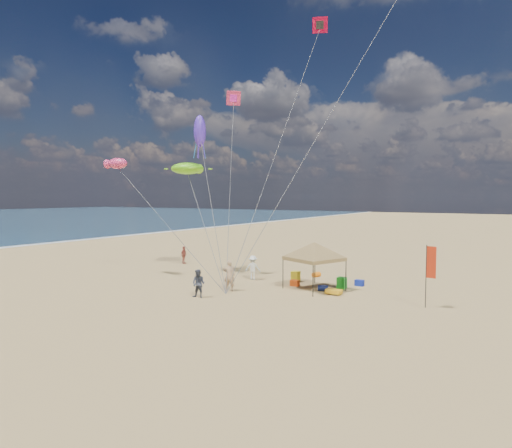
% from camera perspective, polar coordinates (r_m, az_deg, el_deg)
% --- Properties ---
extents(ground, '(280.00, 280.00, 0.00)m').
position_cam_1_polar(ground, '(24.57, -3.77, -9.73)').
color(ground, tan).
rests_on(ground, ground).
extents(canopy_tent, '(5.05, 5.05, 3.37)m').
position_cam_1_polar(canopy_tent, '(26.36, 7.76, -2.65)').
color(canopy_tent, black).
rests_on(canopy_tent, ground).
extents(feather_flag, '(0.50, 0.08, 3.24)m').
position_cam_1_polar(feather_flag, '(23.58, 22.10, -5.23)').
color(feather_flag, black).
rests_on(feather_flag, ground).
extents(cooler_red, '(0.54, 0.38, 0.38)m').
position_cam_1_polar(cooler_red, '(27.66, 5.18, -7.82)').
color(cooler_red, '#D24710').
rests_on(cooler_red, ground).
extents(cooler_blue, '(0.54, 0.38, 0.38)m').
position_cam_1_polar(cooler_blue, '(28.39, 13.58, -7.61)').
color(cooler_blue, '#13249C').
rests_on(cooler_blue, ground).
extents(bag_navy, '(0.69, 0.54, 0.36)m').
position_cam_1_polar(bag_navy, '(26.41, 8.90, -8.42)').
color(bag_navy, '#0C1234').
rests_on(bag_navy, ground).
extents(bag_orange, '(0.54, 0.69, 0.36)m').
position_cam_1_polar(bag_orange, '(30.83, 8.02, -6.67)').
color(bag_orange, orange).
rests_on(bag_orange, ground).
extents(chair_green, '(0.50, 0.50, 0.70)m').
position_cam_1_polar(chair_green, '(27.30, 11.33, -7.69)').
color(chair_green, '#17821B').
rests_on(chair_green, ground).
extents(chair_yellow, '(0.50, 0.50, 0.70)m').
position_cam_1_polar(chair_yellow, '(29.02, 5.28, -6.96)').
color(chair_yellow, yellow).
rests_on(chair_yellow, ground).
extents(crate_grey, '(0.34, 0.30, 0.28)m').
position_cam_1_polar(crate_grey, '(25.52, 10.46, -8.96)').
color(crate_grey, gray).
rests_on(crate_grey, ground).
extents(beach_cart, '(0.90, 0.50, 0.24)m').
position_cam_1_polar(beach_cart, '(25.53, 10.29, -8.81)').
color(beach_cart, gold).
rests_on(beach_cart, ground).
extents(person_near_a, '(0.80, 0.67, 1.88)m').
position_cam_1_polar(person_near_a, '(26.10, -3.55, -6.82)').
color(person_near_a, tan).
rests_on(person_near_a, ground).
extents(person_near_b, '(0.88, 0.74, 1.61)m').
position_cam_1_polar(person_near_b, '(24.50, -7.65, -7.87)').
color(person_near_b, '#383D4C').
rests_on(person_near_b, ground).
extents(person_near_c, '(1.22, 0.95, 1.66)m').
position_cam_1_polar(person_near_c, '(29.53, -0.41, -5.82)').
color(person_near_c, white).
rests_on(person_near_c, ground).
extents(person_far_a, '(0.55, 0.93, 1.49)m').
position_cam_1_polar(person_far_a, '(36.96, -9.58, -4.08)').
color(person_far_a, '#AD5242').
rests_on(person_far_a, ground).
extents(turtle_kite, '(3.22, 2.93, 0.88)m').
position_cam_1_polar(turtle_kite, '(32.73, -9.13, 7.30)').
color(turtle_kite, '#67DB16').
rests_on(turtle_kite, ground).
extents(fish_kite, '(1.82, 1.05, 0.77)m').
position_cam_1_polar(fish_kite, '(32.30, -17.91, 7.67)').
color(fish_kite, '#E3346C').
rests_on(fish_kite, ground).
extents(squid_kite, '(0.99, 0.99, 2.23)m').
position_cam_1_polar(squid_kite, '(31.05, -7.48, 12.14)').
color(squid_kite, '#512ECC').
rests_on(squid_kite, ground).
extents(stunt_kite_pink, '(1.27, 1.24, 1.13)m').
position_cam_1_polar(stunt_kite_pink, '(38.51, -3.00, 16.37)').
color(stunt_kite_pink, '#EE3267').
rests_on(stunt_kite_pink, ground).
extents(stunt_kite_red, '(1.31, 0.97, 1.09)m').
position_cam_1_polar(stunt_kite_red, '(37.61, 8.50, 24.70)').
color(stunt_kite_red, '#C2022F').
rests_on(stunt_kite_red, ground).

